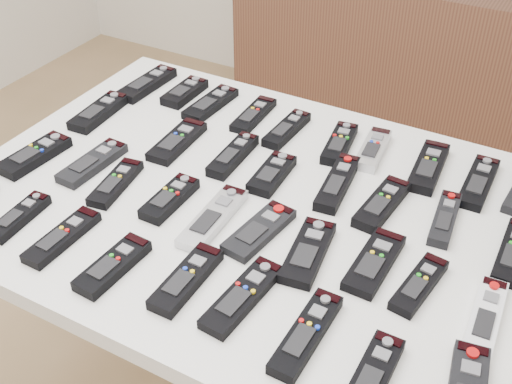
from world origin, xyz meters
The scene contains 36 objects.
table centered at (0.11, 0.14, 0.72)m, with size 1.25×0.88×0.78m.
sideboard centered at (-0.08, 1.78, 0.36)m, with size 1.46×0.38×0.73m, color #49291D.
remote_0 centered at (-0.38, 0.43, 0.79)m, with size 0.06×0.19×0.02m, color black.
remote_1 centered at (-0.27, 0.44, 0.79)m, with size 0.06×0.14×0.02m, color black.
remote_2 centered at (-0.18, 0.42, 0.79)m, with size 0.06×0.18×0.02m, color black.
remote_3 centered at (-0.05, 0.43, 0.79)m, with size 0.05×0.17×0.02m, color black.
remote_4 centered at (0.05, 0.40, 0.79)m, with size 0.05×0.17×0.02m, color black.
remote_5 centered at (0.19, 0.41, 0.79)m, with size 0.05×0.16×0.02m, color black.
remote_6 centered at (0.27, 0.42, 0.79)m, with size 0.05×0.16×0.02m, color #B7B7BC.
remote_7 centered at (0.40, 0.41, 0.79)m, with size 0.06×0.19×0.02m, color black.
remote_8 centered at (0.51, 0.41, 0.79)m, with size 0.05×0.19×0.02m, color black.
remote_10 centered at (-0.40, 0.25, 0.79)m, with size 0.06×0.18×0.02m, color black.
remote_11 centered at (-0.15, 0.23, 0.79)m, with size 0.06×0.18×0.02m, color black.
remote_12 centered at (0.00, 0.24, 0.79)m, with size 0.05×0.17×0.02m, color black.
remote_13 centered at (0.11, 0.22, 0.79)m, with size 0.06×0.15×0.02m, color black.
remote_14 centered at (0.25, 0.26, 0.79)m, with size 0.05×0.20×0.02m, color black.
remote_15 centered at (0.35, 0.24, 0.79)m, with size 0.05×0.18×0.02m, color black.
remote_16 centered at (0.48, 0.25, 0.79)m, with size 0.04×0.16×0.02m, color black.
remote_17 centered at (0.62, 0.22, 0.79)m, with size 0.05×0.18×0.02m, color black.
remote_18 centered at (-0.40, 0.03, 0.79)m, with size 0.06×0.17×0.02m, color black.
remote_19 centered at (-0.26, 0.07, 0.79)m, with size 0.06×0.18×0.02m, color black.
remote_20 centered at (-0.17, 0.03, 0.79)m, with size 0.05×0.16×0.02m, color black.
remote_21 centered at (-0.04, 0.04, 0.79)m, with size 0.05×0.15×0.02m, color black.
remote_22 centered at (0.07, 0.03, 0.79)m, with size 0.05×0.20×0.02m, color #B7B7BC.
remote_23 centered at (0.17, 0.04, 0.79)m, with size 0.06×0.17×0.02m, color black.
remote_24 centered at (0.28, 0.03, 0.79)m, with size 0.06×0.18×0.02m, color black.
remote_25 centered at (0.40, 0.07, 0.79)m, with size 0.06×0.18×0.02m, color black.
remote_26 centered at (0.49, 0.05, 0.79)m, with size 0.04×0.16×0.02m, color black.
remote_27 centered at (0.61, 0.03, 0.79)m, with size 0.05×0.18×0.02m, color silver.
remote_29 centered at (-0.27, -0.15, 0.79)m, with size 0.04×0.15×0.02m, color black.
remote_30 centered at (-0.15, -0.16, 0.79)m, with size 0.05×0.17×0.02m, color black.
remote_31 centered at (-0.01, -0.17, 0.79)m, with size 0.05×0.16×0.02m, color black.
remote_32 centered at (0.12, -0.14, 0.79)m, with size 0.05×0.17×0.02m, color black.
remote_33 centered at (0.23, -0.12, 0.79)m, with size 0.05×0.19×0.02m, color black.
remote_34 centered at (0.36, -0.15, 0.79)m, with size 0.05×0.19×0.02m, color black.
remote_35 centered at (0.49, -0.17, 0.79)m, with size 0.05×0.16×0.02m, color black.
Camera 1 is at (0.63, -0.79, 1.61)m, focal length 45.00 mm.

